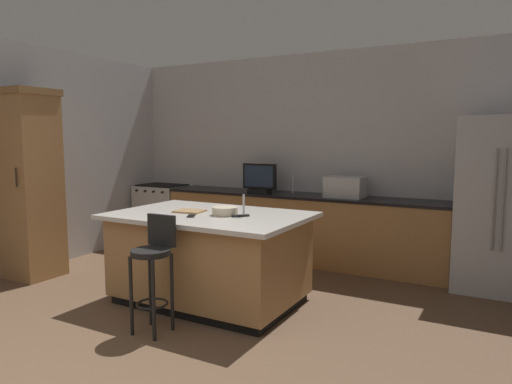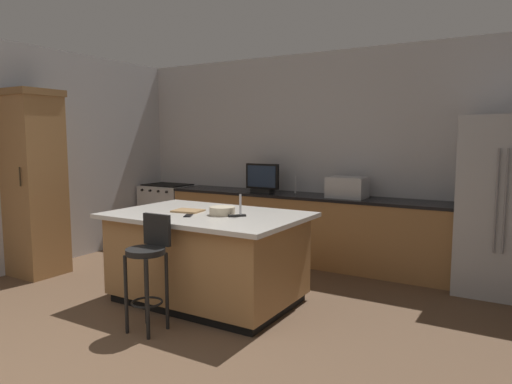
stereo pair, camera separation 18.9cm
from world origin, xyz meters
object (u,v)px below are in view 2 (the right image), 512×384
object	(u,v)px
refrigerator	(502,206)
range_oven	(168,213)
kitchen_island	(208,256)
microwave	(347,187)
tv_remote	(237,216)
cabinet_tower	(34,180)
bar_stool_center	(149,261)
cutting_board	(188,211)
fruit_bowl	(222,211)
cell_phone	(188,216)
tv_monitor	(262,179)

from	to	relation	value
refrigerator	range_oven	distance (m)	4.84
kitchen_island	microwave	distance (m)	2.16
kitchen_island	tv_remote	xyz separation A→B (m)	(0.38, -0.02, 0.46)
cabinet_tower	tv_remote	size ratio (longest dim) A/B	13.30
kitchen_island	bar_stool_center	xyz separation A→B (m)	(-0.00, -0.85, 0.15)
kitchen_island	cutting_board	world-z (taller)	cutting_board
fruit_bowl	cutting_board	xyz separation A→B (m)	(-0.42, -0.02, -0.03)
range_oven	cell_phone	world-z (taller)	range_oven
refrigerator	tv_remote	xyz separation A→B (m)	(-2.19, -1.86, -0.03)
fruit_bowl	cell_phone	world-z (taller)	fruit_bowl
bar_stool_center	cell_phone	distance (m)	0.69
kitchen_island	cutting_board	bearing A→B (deg)	-174.27
range_oven	bar_stool_center	distance (m)	3.57
kitchen_island	tv_remote	distance (m)	0.60
bar_stool_center	fruit_bowl	distance (m)	0.93
fruit_bowl	tv_remote	xyz separation A→B (m)	(0.19, -0.01, -0.03)
tv_monitor	cutting_board	size ratio (longest dim) A/B	1.75
tv_monitor	kitchen_island	bearing A→B (deg)	-76.91
cell_phone	fruit_bowl	bearing A→B (deg)	14.59
bar_stool_center	tv_remote	bearing A→B (deg)	64.34
microwave	cell_phone	bearing A→B (deg)	-111.49
kitchen_island	range_oven	distance (m)	2.96
kitchen_island	bar_stool_center	size ratio (longest dim) A/B	1.93
refrigerator	tv_remote	world-z (taller)	refrigerator
microwave	tv_remote	size ratio (longest dim) A/B	2.82
tv_remote	cutting_board	world-z (taller)	tv_remote
microwave	tv_remote	xyz separation A→B (m)	(-0.42, -1.94, -0.12)
cabinet_tower	bar_stool_center	xyz separation A→B (m)	(2.41, -0.55, -0.56)
kitchen_island	microwave	size ratio (longest dim) A/B	4.09
cutting_board	fruit_bowl	bearing A→B (deg)	2.27
kitchen_island	tv_monitor	world-z (taller)	tv_monitor
cabinet_tower	cell_phone	world-z (taller)	cabinet_tower
range_oven	microwave	world-z (taller)	microwave
tv_remote	bar_stool_center	bearing A→B (deg)	-73.06
microwave	cell_phone	world-z (taller)	microwave
bar_stool_center	fruit_bowl	bearing A→B (deg)	75.93
cell_phone	cutting_board	size ratio (longest dim) A/B	0.51
microwave	cutting_board	xyz separation A→B (m)	(-1.03, -1.95, -0.13)
kitchen_island	tv_monitor	distance (m)	2.03
range_oven	cell_phone	size ratio (longest dim) A/B	6.30
kitchen_island	tv_monitor	size ratio (longest dim) A/B	3.84
bar_stool_center	tv_remote	world-z (taller)	bar_stool_center
cutting_board	tv_monitor	bearing A→B (deg)	96.19
refrigerator	cabinet_tower	world-z (taller)	cabinet_tower
fruit_bowl	refrigerator	bearing A→B (deg)	37.91
microwave	refrigerator	bearing A→B (deg)	-2.58
microwave	cutting_board	distance (m)	2.20
fruit_bowl	cell_phone	size ratio (longest dim) A/B	1.70
tv_monitor	cabinet_tower	bearing A→B (deg)	-132.26
range_oven	cell_phone	distance (m)	3.11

